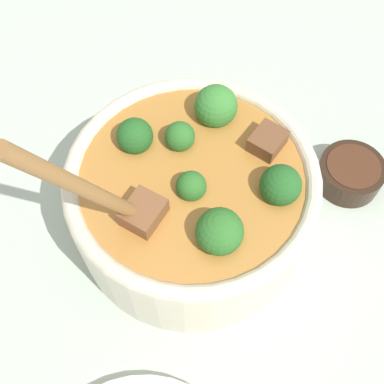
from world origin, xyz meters
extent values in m
plane|color=#ADBCAD|center=(0.00, 0.00, 0.00)|extent=(4.00, 4.00, 0.00)
cylinder|color=beige|center=(0.00, 0.00, 0.05)|extent=(0.24, 0.24, 0.09)
torus|color=beige|center=(0.00, 0.00, 0.09)|extent=(0.24, 0.24, 0.02)
cylinder|color=#B27533|center=(0.00, 0.00, 0.07)|extent=(0.22, 0.22, 0.06)
sphere|color=#2D6B28|center=(0.00, 0.01, 0.10)|extent=(0.03, 0.03, 0.03)
cylinder|color=#6B9956|center=(0.00, 0.01, 0.08)|extent=(0.01, 0.01, 0.01)
sphere|color=#387F33|center=(-0.02, -0.07, 0.11)|extent=(0.04, 0.04, 0.04)
cylinder|color=#6B9956|center=(-0.02, -0.07, 0.08)|extent=(0.01, 0.01, 0.02)
sphere|color=#2D6B28|center=(-0.03, 0.06, 0.11)|extent=(0.04, 0.04, 0.04)
cylinder|color=#6B9956|center=(-0.03, 0.06, 0.08)|extent=(0.01, 0.01, 0.02)
sphere|color=#2D6B28|center=(0.01, -0.04, 0.10)|extent=(0.03, 0.03, 0.03)
cylinder|color=#6B9956|center=(0.01, -0.04, 0.08)|extent=(0.01, 0.01, 0.01)
sphere|color=#235B23|center=(-0.08, 0.01, 0.11)|extent=(0.04, 0.04, 0.04)
cylinder|color=#6B9956|center=(-0.08, 0.01, 0.08)|extent=(0.01, 0.01, 0.02)
sphere|color=#235B23|center=(0.06, -0.04, 0.11)|extent=(0.04, 0.04, 0.04)
cylinder|color=#6B9956|center=(0.06, -0.04, 0.08)|extent=(0.01, 0.01, 0.02)
cube|color=brown|center=(0.04, 0.05, 0.10)|extent=(0.04, 0.05, 0.03)
cube|color=brown|center=(-0.07, -0.04, 0.10)|extent=(0.04, 0.04, 0.02)
ellipsoid|color=olive|center=(0.04, 0.04, 0.09)|extent=(0.04, 0.03, 0.01)
cylinder|color=olive|center=(0.07, 0.07, 0.18)|extent=(0.07, 0.07, 0.18)
cylinder|color=black|center=(-0.17, -0.06, 0.02)|extent=(0.07, 0.07, 0.03)
cylinder|color=#472819|center=(-0.17, -0.06, 0.03)|extent=(0.06, 0.06, 0.01)
camera|label=1|loc=(-0.01, 0.24, 0.47)|focal=45.00mm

